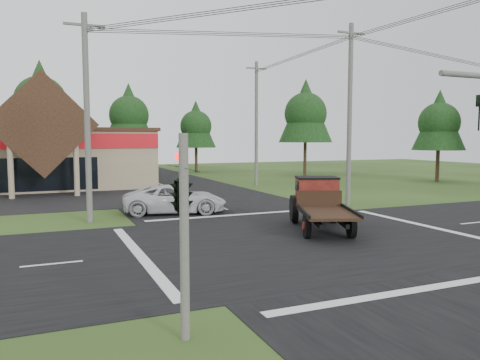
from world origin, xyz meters
TOP-DOWN VIEW (x-y plane):
  - ground at (0.00, 0.00)m, footprint 120.00×120.00m
  - road_ns at (0.00, 0.00)m, footprint 12.00×120.00m
  - road_ew at (0.00, 0.00)m, footprint 120.00×12.00m
  - traffic_signal_corner at (-7.50, -7.32)m, footprint 0.53×2.48m
  - utility_pole_nw at (-8.00, 8.00)m, footprint 2.00×0.30m
  - utility_pole_ne at (8.00, 8.00)m, footprint 2.00×0.30m
  - utility_pole_n at (8.00, 22.00)m, footprint 2.00×0.30m
  - tree_row_c at (-10.00, 41.00)m, footprint 7.28×7.28m
  - tree_row_d at (0.00, 42.00)m, footprint 6.16×6.16m
  - tree_row_e at (8.00, 40.00)m, footprint 5.04×5.04m
  - tree_side_ne at (18.00, 30.00)m, footprint 6.16×6.16m
  - tree_side_e_near at (26.00, 18.00)m, footprint 5.04×5.04m
  - antique_flatbed_truck at (1.73, 1.46)m, footprint 4.27×6.31m
  - white_pickup at (-3.19, 9.12)m, footprint 6.33×4.01m

SIDE VIEW (x-z plane):
  - ground at x=0.00m, z-range 0.00..0.00m
  - road_ns at x=0.00m, z-range 0.00..0.02m
  - road_ew at x=0.00m, z-range 0.00..0.02m
  - white_pickup at x=-3.19m, z-range 0.00..1.63m
  - antique_flatbed_truck at x=1.73m, z-range 0.00..2.47m
  - traffic_signal_corner at x=-7.50m, z-range 1.32..5.72m
  - utility_pole_nw at x=-8.00m, z-range 0.14..10.64m
  - utility_pole_n at x=8.00m, z-range 0.14..11.34m
  - utility_pole_ne at x=8.00m, z-range 0.14..11.64m
  - tree_row_e at x=8.00m, z-range 1.49..10.58m
  - tree_side_e_near at x=26.00m, z-range 1.49..10.58m
  - tree_row_d at x=0.00m, z-range 1.82..12.93m
  - tree_side_ne at x=18.00m, z-range 1.82..12.93m
  - tree_row_c at x=-10.00m, z-range 2.16..15.29m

